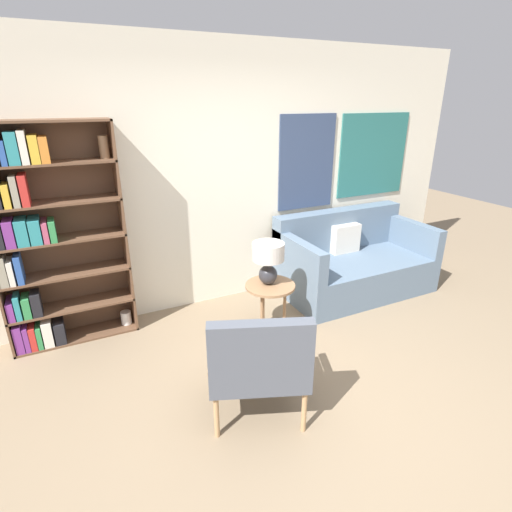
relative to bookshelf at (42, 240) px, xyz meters
name	(u,v)px	position (x,y,z in m)	size (l,w,h in m)	color
ground_plane	(312,413)	(1.60, -1.85, -1.01)	(14.00, 14.00, 0.00)	#847056
wall_back	(214,180)	(1.66, 0.18, 0.35)	(6.40, 0.08, 2.70)	silver
bookshelf	(42,240)	(0.00, 0.00, 0.00)	(1.09, 0.30, 1.99)	brown
armchair	(259,360)	(1.23, -1.71, -0.51)	(0.84, 0.80, 0.87)	tan
couch	(352,263)	(3.18, -0.30, -0.69)	(1.73, 0.95, 0.90)	slate
side_table	(270,290)	(1.84, -0.74, -0.56)	(0.47, 0.47, 0.51)	#99704C
table_lamp	(268,258)	(1.83, -0.71, -0.24)	(0.30, 0.30, 0.41)	#2D2D33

